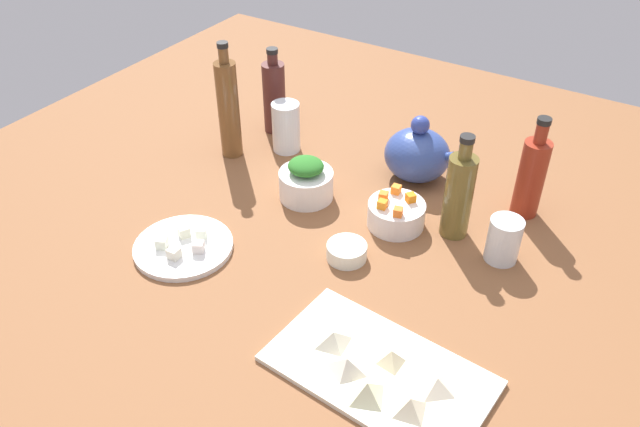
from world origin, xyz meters
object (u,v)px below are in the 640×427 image
(bowl_greens, at_px, (306,185))
(bottle_1, at_px, (459,194))
(bottle_2, at_px, (274,96))
(teapot, at_px, (417,154))
(cutting_board, at_px, (379,370))
(bottle_0, at_px, (531,176))
(plate_tofu, at_px, (183,247))
(bottle_3, at_px, (228,108))
(bowl_carrots, at_px, (396,214))
(drinking_glass_1, at_px, (286,127))
(drinking_glass_0, at_px, (504,240))
(bowl_small_side, at_px, (347,251))

(bowl_greens, distance_m, bottle_1, 0.34)
(bottle_2, bearing_deg, teapot, -1.77)
(cutting_board, distance_m, bottle_0, 0.57)
(cutting_board, relative_size, teapot, 2.14)
(plate_tofu, bearing_deg, teapot, 59.67)
(plate_tofu, bearing_deg, bottle_1, 37.61)
(bottle_3, bearing_deg, plate_tofu, -67.18)
(bottle_3, bearing_deg, cutting_board, -33.46)
(bowl_greens, relative_size, bowl_carrots, 1.00)
(bowl_greens, relative_size, bottle_2, 0.54)
(bowl_carrots, distance_m, bottle_1, 0.14)
(plate_tofu, bearing_deg, bowl_carrots, 42.45)
(bottle_2, bearing_deg, drinking_glass_1, -39.71)
(bowl_carrots, relative_size, bottle_3, 0.42)
(bottle_1, bearing_deg, bottle_2, 164.16)
(teapot, relative_size, drinking_glass_0, 1.79)
(bottle_1, bearing_deg, cutting_board, -84.44)
(plate_tofu, height_order, bottle_3, bottle_3)
(cutting_board, bearing_deg, drinking_glass_1, 136.23)
(bowl_greens, bearing_deg, bottle_1, 9.34)
(bowl_greens, bearing_deg, drinking_glass_1, 136.24)
(plate_tofu, bearing_deg, cutting_board, -8.13)
(cutting_board, relative_size, plate_tofu, 1.79)
(bottle_3, relative_size, drinking_glass_0, 3.08)
(teapot, distance_m, bottle_2, 0.41)
(teapot, bearing_deg, bottle_3, -161.69)
(bowl_small_side, xyz_separation_m, drinking_glass_1, (-0.34, 0.28, 0.05))
(bowl_greens, relative_size, drinking_glass_1, 0.96)
(drinking_glass_0, relative_size, drinking_glass_1, 0.74)
(teapot, relative_size, bottle_3, 0.58)
(cutting_board, bearing_deg, bowl_small_side, 130.46)
(plate_tofu, relative_size, drinking_glass_1, 1.59)
(plate_tofu, bearing_deg, drinking_glass_1, 95.62)
(teapot, bearing_deg, drinking_glass_0, -33.28)
(bottle_0, relative_size, bottle_3, 0.80)
(plate_tofu, distance_m, bottle_1, 0.57)
(bowl_greens, height_order, bowl_small_side, bowl_greens)
(cutting_board, bearing_deg, bottle_0, 83.51)
(bottle_3, bearing_deg, teapot, 18.31)
(bowl_small_side, height_order, bottle_0, bottle_0)
(cutting_board, bearing_deg, teapot, 109.39)
(bowl_small_side, bearing_deg, teapot, 91.36)
(bottle_1, bearing_deg, bowl_small_side, -128.15)
(plate_tofu, xyz_separation_m, bottle_2, (-0.12, 0.50, 0.09))
(bottle_0, relative_size, drinking_glass_1, 1.84)
(bottle_3, bearing_deg, bottle_1, -0.51)
(bowl_carrots, distance_m, bottle_0, 0.29)
(bottle_2, xyz_separation_m, bottle_3, (-0.02, -0.16, 0.03))
(bottle_1, distance_m, drinking_glass_1, 0.49)
(bottle_1, relative_size, bottle_3, 0.80)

